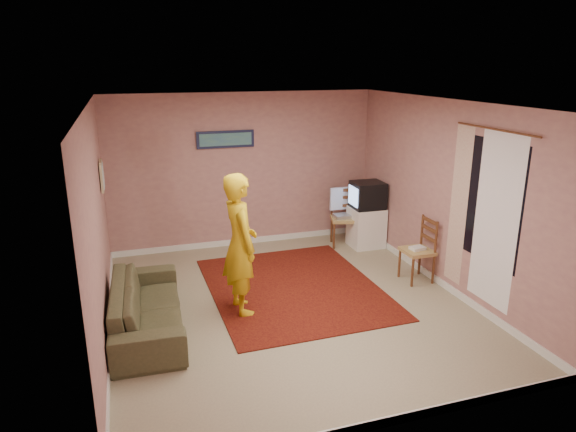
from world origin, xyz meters
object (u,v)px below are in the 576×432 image
object	(u,v)px
crt_tv	(367,195)
chair_a	(344,212)
tv_cabinet	(366,227)
chair_b	(418,243)
sofa	(147,307)
person	(240,244)

from	to	relation	value
crt_tv	chair_a	bearing A→B (deg)	158.03
tv_cabinet	chair_b	bearing A→B (deg)	-88.14
crt_tv	chair_b	world-z (taller)	crt_tv
chair_a	crt_tv	bearing A→B (deg)	-7.68
crt_tv	sofa	world-z (taller)	crt_tv
crt_tv	tv_cabinet	bearing A→B (deg)	-0.00
chair_b	tv_cabinet	bearing A→B (deg)	-178.59
chair_a	person	size ratio (longest dim) A/B	0.30
tv_cabinet	crt_tv	world-z (taller)	crt_tv
person	chair_b	bearing A→B (deg)	-92.41
chair_a	chair_b	size ratio (longest dim) A/B	1.08
person	crt_tv	bearing A→B (deg)	-62.31
chair_a	chair_b	distance (m)	1.74
chair_a	person	bearing A→B (deg)	-124.63
crt_tv	chair_b	size ratio (longest dim) A/B	1.06
tv_cabinet	sofa	world-z (taller)	tv_cabinet
tv_cabinet	chair_a	bearing A→B (deg)	156.73
tv_cabinet	chair_a	xyz separation A→B (m)	(-0.35, 0.15, 0.26)
tv_cabinet	person	xyz separation A→B (m)	(-2.58, -1.69, 0.56)
tv_cabinet	sofa	bearing A→B (deg)	-154.07
person	sofa	bearing A→B (deg)	91.09
chair_b	sofa	bearing A→B (deg)	-86.22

